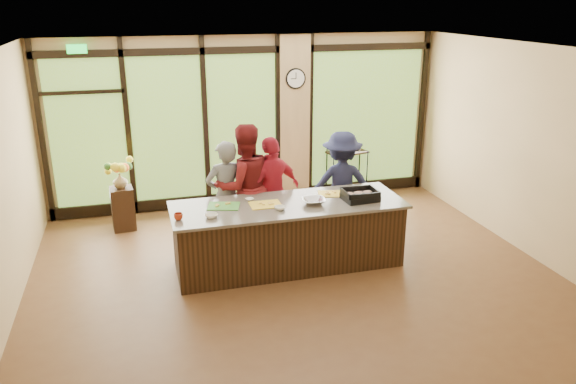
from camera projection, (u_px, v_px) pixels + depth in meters
floor at (294, 273)px, 7.71m from camera, size 7.00×7.00×0.00m
ceiling at (295, 49)px, 6.72m from camera, size 7.00×7.00×0.00m
back_wall at (247, 122)px, 9.95m from camera, size 7.00×0.00×7.00m
right_wall at (527, 150)px, 8.10m from camera, size 0.00×6.00×6.00m
window_wall at (257, 128)px, 9.98m from camera, size 6.90×0.12×3.00m
island_base at (288, 236)px, 7.84m from camera, size 3.10×1.00×0.88m
countertop at (288, 205)px, 7.69m from camera, size 3.20×1.10×0.04m
wall_clock at (296, 79)px, 9.79m from camera, size 0.36×0.04×0.36m
cook_left at (226, 196)px, 8.22m from camera, size 0.67×0.49×1.67m
cook_midleft at (245, 187)px, 8.30m from camera, size 1.02×0.85×1.89m
cook_midright at (272, 191)px, 8.41m from camera, size 1.06×0.76×1.68m
cook_right at (341, 184)px, 8.75m from camera, size 1.19×0.83×1.67m
roasting_pan at (360, 197)px, 7.80m from camera, size 0.49×0.39×0.08m
mixing_bowl at (314, 201)px, 7.65m from camera, size 0.32×0.32×0.08m
cutting_board_left at (224, 206)px, 7.57m from camera, size 0.49×0.42×0.01m
cutting_board_center at (266, 205)px, 7.62m from camera, size 0.42×0.32×0.01m
cutting_board_right at (332, 194)px, 8.04m from camera, size 0.44×0.37×0.01m
prep_bowl_near at (211, 216)px, 7.18m from camera, size 0.17×0.17×0.05m
prep_bowl_mid at (280, 208)px, 7.44m from camera, size 0.19×0.19×0.05m
prep_bowl_far at (249, 199)px, 7.79m from camera, size 0.15×0.15×0.03m
red_ramekin at (178, 217)px, 7.10m from camera, size 0.12×0.12×0.09m
flower_stand at (123, 208)px, 9.09m from camera, size 0.38×0.38×0.71m
flower_vase at (120, 181)px, 8.94m from camera, size 0.24×0.24×0.24m
bar_cart at (347, 167)px, 10.47m from camera, size 0.80×0.58×0.99m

